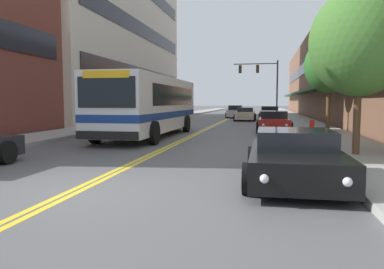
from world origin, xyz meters
name	(u,v)px	position (x,y,z in m)	size (l,w,h in m)	color
ground_plane	(232,117)	(0.00, 37.00, 0.00)	(240.00, 240.00, 0.00)	#565659
sidewalk_left	(174,116)	(-6.92, 37.00, 0.08)	(2.84, 106.00, 0.17)	#9E9B96
sidewalk_right	(292,117)	(6.92, 37.00, 0.08)	(2.84, 106.00, 0.17)	#9E9B96
centre_line	(232,117)	(0.00, 37.00, 0.00)	(0.34, 106.00, 0.01)	yellow
storefront_row_right	(346,74)	(12.57, 37.00, 4.83)	(9.10, 68.00, 9.68)	brown
city_bus	(150,103)	(-2.11, 11.83, 1.71)	(2.93, 11.00, 3.02)	silver
car_beige_parked_left_near	(164,116)	(-4.26, 22.57, 0.63)	(2.05, 4.45, 1.36)	#BCAD89
car_black_parked_right_foreground	(295,157)	(4.43, 1.61, 0.56)	(2.18, 4.46, 1.17)	black
car_red_parked_right_mid	(274,122)	(4.32, 15.83, 0.60)	(2.01, 4.46, 1.25)	maroon
car_dark_grey_parked_right_far	(270,113)	(4.28, 31.28, 0.64)	(2.14, 4.82, 1.35)	#38383D
car_silver_moving_lead	(235,112)	(0.54, 35.69, 0.64)	(1.99, 4.23, 1.39)	#B7B7BC
car_champagne_moving_second	(245,114)	(1.97, 29.44, 0.59)	(1.98, 4.76, 1.25)	beige
traffic_signal_mast	(262,77)	(3.48, 38.37, 4.69)	(5.20, 0.38, 6.63)	#47474C
street_tree_right_near	(360,42)	(6.59, 5.39, 3.63)	(3.03, 3.03, 5.13)	brown
street_tree_right_mid	(329,66)	(7.43, 16.11, 3.88)	(2.87, 2.87, 5.31)	brown
fire_hydrant	(312,128)	(5.95, 11.18, 0.57)	(0.30, 0.22, 0.81)	red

